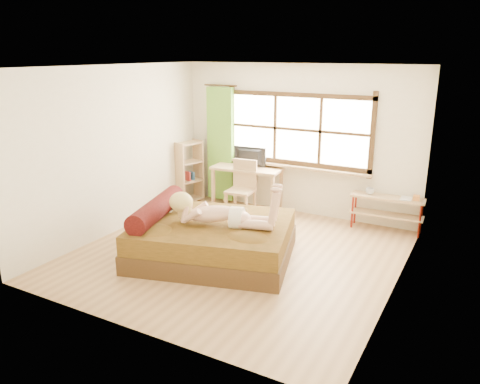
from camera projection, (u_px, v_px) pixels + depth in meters
The scene contains 18 objects.
floor at pixel (237, 254), 6.94m from camera, with size 4.50×4.50×0.00m, color #9E754C.
ceiling at pixel (237, 67), 6.16m from camera, with size 4.50×4.50×0.00m, color white.
wall_back at pixel (297, 140), 8.44m from camera, with size 4.50×4.50×0.00m, color silver.
wall_front at pixel (127, 213), 4.66m from camera, with size 4.50×4.50×0.00m, color silver.
wall_left at pixel (116, 150), 7.59m from camera, with size 4.50×4.50×0.00m, color silver.
wall_right at pixel (403, 188), 5.52m from camera, with size 4.50×4.50×0.00m, color silver.
window at pixel (297, 132), 8.37m from camera, with size 2.80×0.16×1.46m.
curtain at pixel (221, 145), 9.11m from camera, with size 0.55×0.10×2.20m, color #488724.
bed at pixel (210, 238), 6.78m from camera, with size 2.59×2.29×0.84m.
woman at pixel (220, 203), 6.49m from camera, with size 1.54×0.44×0.66m, color #D7A48A, non-canonical shape.
kitten at pixel (176, 204), 7.07m from camera, with size 0.33×0.13×0.26m, color black, non-canonical shape.
desk at pixel (247, 173), 8.77m from camera, with size 1.35×0.70×0.82m.
monitor at pixel (248, 157), 8.73m from camera, with size 0.63×0.08×0.37m, color black.
chair at pixel (242, 185), 8.47m from camera, with size 0.49×0.49×1.02m.
pipe_shelf at pixel (388, 206), 7.76m from camera, with size 1.19×0.36×0.67m.
cup at pixel (370, 191), 7.85m from camera, with size 0.13×0.13×0.11m, color gray.
book at pixel (400, 198), 7.63m from camera, with size 0.18×0.24×0.02m, color gray.
bookshelf at pixel (189, 172), 9.23m from camera, with size 0.42×0.59×1.22m.
Camera 1 is at (3.10, -5.57, 2.89)m, focal length 35.00 mm.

